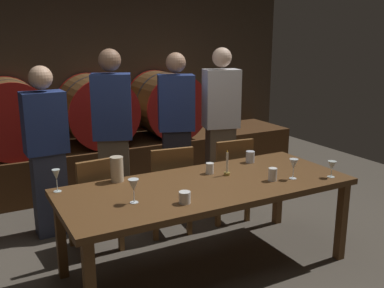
{
  "coord_description": "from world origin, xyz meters",
  "views": [
    {
      "loc": [
        -1.47,
        -2.95,
        1.89
      ],
      "look_at": [
        0.11,
        -0.01,
        1.04
      ],
      "focal_mm": 40.61,
      "sensor_mm": 36.0,
      "label": 1
    }
  ],
  "objects_px": {
    "cup_far_left": "(185,197)",
    "cup_far_right": "(250,157)",
    "chair_left": "(97,200)",
    "cup_center_left": "(210,168)",
    "guest_far_right": "(221,126)",
    "chair_center": "(169,186)",
    "cup_center_right": "(273,174)",
    "guest_center_left": "(113,136)",
    "guest_far_left": "(47,151)",
    "wine_glass_center_left": "(134,186)",
    "wine_glass_center_right": "(294,165)",
    "wine_glass_far_left": "(56,176)",
    "wine_glass_far_right": "(332,166)",
    "wine_barrel_center": "(96,110)",
    "wine_barrel_left": "(10,117)",
    "candle_center": "(227,168)",
    "wine_barrel_right": "(166,105)",
    "pitcher": "(117,169)",
    "dining_table": "(207,191)",
    "chair_right": "(229,175)",
    "guest_center_right": "(176,130)"
  },
  "relations": [
    {
      "from": "cup_far_left",
      "to": "cup_far_right",
      "type": "bearing_deg",
      "value": 31.21
    },
    {
      "from": "chair_left",
      "to": "cup_center_left",
      "type": "distance_m",
      "value": 1.02
    },
    {
      "from": "guest_far_right",
      "to": "cup_center_left",
      "type": "distance_m",
      "value": 1.21
    },
    {
      "from": "chair_center",
      "to": "cup_center_right",
      "type": "relative_size",
      "value": 8.35
    },
    {
      "from": "guest_center_left",
      "to": "guest_far_left",
      "type": "bearing_deg",
      "value": 18.89
    },
    {
      "from": "wine_glass_center_left",
      "to": "wine_glass_center_right",
      "type": "xyz_separation_m",
      "value": [
        1.34,
        -0.13,
        -0.01
      ]
    },
    {
      "from": "wine_glass_far_left",
      "to": "wine_glass_far_right",
      "type": "xyz_separation_m",
      "value": [
        2.08,
        -0.73,
        -0.03
      ]
    },
    {
      "from": "wine_glass_far_left",
      "to": "chair_left",
      "type": "bearing_deg",
      "value": 39.02
    },
    {
      "from": "wine_barrel_center",
      "to": "chair_left",
      "type": "distance_m",
      "value": 1.91
    },
    {
      "from": "wine_glass_far_left",
      "to": "cup_center_left",
      "type": "height_order",
      "value": "wine_glass_far_left"
    },
    {
      "from": "guest_far_right",
      "to": "wine_barrel_left",
      "type": "bearing_deg",
      "value": -17.99
    },
    {
      "from": "chair_center",
      "to": "guest_center_left",
      "type": "height_order",
      "value": "guest_center_left"
    },
    {
      "from": "candle_center",
      "to": "wine_glass_center_right",
      "type": "relative_size",
      "value": 1.33
    },
    {
      "from": "chair_left",
      "to": "wine_glass_far_right",
      "type": "relative_size",
      "value": 6.37
    },
    {
      "from": "wine_glass_center_right",
      "to": "wine_glass_far_right",
      "type": "height_order",
      "value": "wine_glass_center_right"
    },
    {
      "from": "guest_far_right",
      "to": "cup_far_left",
      "type": "xyz_separation_m",
      "value": [
        -1.21,
        -1.47,
        -0.13
      ]
    },
    {
      "from": "wine_barrel_right",
      "to": "chair_left",
      "type": "distance_m",
      "value": 2.37
    },
    {
      "from": "pitcher",
      "to": "dining_table",
      "type": "bearing_deg",
      "value": -33.26
    },
    {
      "from": "cup_far_right",
      "to": "cup_center_left",
      "type": "bearing_deg",
      "value": -167.6
    },
    {
      "from": "wine_glass_far_left",
      "to": "cup_far_right",
      "type": "xyz_separation_m",
      "value": [
        1.74,
        -0.06,
        -0.07
      ]
    },
    {
      "from": "wine_barrel_left",
      "to": "chair_right",
      "type": "height_order",
      "value": "wine_barrel_left"
    },
    {
      "from": "dining_table",
      "to": "cup_center_left",
      "type": "xyz_separation_m",
      "value": [
        0.15,
        0.22,
        0.11
      ]
    },
    {
      "from": "wine_glass_far_left",
      "to": "cup_far_right",
      "type": "bearing_deg",
      "value": -1.87
    },
    {
      "from": "dining_table",
      "to": "candle_center",
      "type": "bearing_deg",
      "value": 22.75
    },
    {
      "from": "wine_barrel_right",
      "to": "guest_far_left",
      "type": "bearing_deg",
      "value": -146.26
    },
    {
      "from": "chair_center",
      "to": "candle_center",
      "type": "bearing_deg",
      "value": 119.35
    },
    {
      "from": "wine_barrel_right",
      "to": "wine_glass_center_left",
      "type": "bearing_deg",
      "value": -119.45
    },
    {
      "from": "wine_barrel_right",
      "to": "wine_barrel_left",
      "type": "bearing_deg",
      "value": 180.0
    },
    {
      "from": "wine_barrel_right",
      "to": "candle_center",
      "type": "bearing_deg",
      "value": -102.8
    },
    {
      "from": "wine_barrel_center",
      "to": "chair_center",
      "type": "xyz_separation_m",
      "value": [
        0.17,
        -1.74,
        -0.48
      ]
    },
    {
      "from": "wine_barrel_center",
      "to": "guest_far_left",
      "type": "relative_size",
      "value": 0.54
    },
    {
      "from": "wine_barrel_center",
      "to": "guest_far_right",
      "type": "distance_m",
      "value": 1.64
    },
    {
      "from": "wine_barrel_center",
      "to": "guest_center_right",
      "type": "height_order",
      "value": "guest_center_right"
    },
    {
      "from": "wine_glass_center_right",
      "to": "wine_glass_far_right",
      "type": "bearing_deg",
      "value": -21.2
    },
    {
      "from": "cup_center_left",
      "to": "guest_center_right",
      "type": "bearing_deg",
      "value": 78.55
    },
    {
      "from": "pitcher",
      "to": "wine_glass_far_right",
      "type": "xyz_separation_m",
      "value": [
        1.6,
        -0.75,
        -0.0
      ]
    },
    {
      "from": "chair_center",
      "to": "wine_glass_far_left",
      "type": "height_order",
      "value": "wine_glass_far_left"
    },
    {
      "from": "guest_center_left",
      "to": "candle_center",
      "type": "bearing_deg",
      "value": 138.9
    },
    {
      "from": "chair_left",
      "to": "guest_center_right",
      "type": "relative_size",
      "value": 0.51
    },
    {
      "from": "wine_glass_center_right",
      "to": "pitcher",
      "type": "bearing_deg",
      "value": 154.12
    },
    {
      "from": "pitcher",
      "to": "wine_barrel_center",
      "type": "bearing_deg",
      "value": 77.92
    },
    {
      "from": "guest_far_left",
      "to": "wine_glass_center_left",
      "type": "height_order",
      "value": "guest_far_left"
    },
    {
      "from": "wine_barrel_right",
      "to": "cup_far_right",
      "type": "xyz_separation_m",
      "value": [
        -0.14,
        -2.13,
        -0.18
      ]
    },
    {
      "from": "guest_far_right",
      "to": "wine_glass_far_right",
      "type": "relative_size",
      "value": 12.71
    },
    {
      "from": "cup_center_left",
      "to": "cup_far_right",
      "type": "relative_size",
      "value": 0.88
    },
    {
      "from": "wine_barrel_left",
      "to": "cup_center_left",
      "type": "height_order",
      "value": "wine_barrel_left"
    },
    {
      "from": "wine_glass_center_right",
      "to": "guest_center_right",
      "type": "bearing_deg",
      "value": 101.6
    },
    {
      "from": "wine_barrel_right",
      "to": "wine_glass_far_left",
      "type": "height_order",
      "value": "wine_barrel_right"
    },
    {
      "from": "chair_center",
      "to": "wine_glass_center_left",
      "type": "bearing_deg",
      "value": 58.54
    },
    {
      "from": "cup_far_right",
      "to": "candle_center",
      "type": "bearing_deg",
      "value": -151.11
    }
  ]
}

